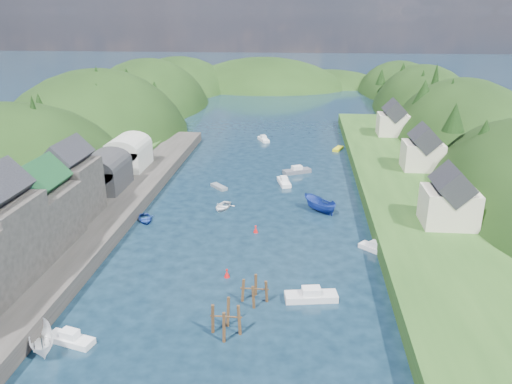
# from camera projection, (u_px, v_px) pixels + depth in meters

# --- Properties ---
(ground) EXTENTS (600.00, 600.00, 0.00)m
(ground) POSITION_uv_depth(u_px,v_px,m) (266.00, 173.00, 98.17)
(ground) COLOR black
(ground) RESTS_ON ground
(hillside_left) EXTENTS (44.00, 245.56, 52.00)m
(hillside_left) POSITION_uv_depth(u_px,v_px,m) (99.00, 168.00, 128.28)
(hillside_left) COLOR black
(hillside_left) RESTS_ON ground
(hillside_right) EXTENTS (36.00, 245.56, 48.00)m
(hillside_right) POSITION_uv_depth(u_px,v_px,m) (460.00, 176.00, 120.13)
(hillside_right) COLOR black
(hillside_right) RESTS_ON ground
(far_hills) EXTENTS (103.00, 68.00, 44.00)m
(far_hills) POSITION_uv_depth(u_px,v_px,m) (290.00, 110.00, 217.77)
(far_hills) COLOR black
(far_hills) RESTS_ON ground
(hill_trees) EXTENTS (89.59, 146.17, 12.72)m
(hill_trees) POSITION_uv_depth(u_px,v_px,m) (271.00, 104.00, 107.58)
(hill_trees) COLOR black
(hill_trees) RESTS_ON ground
(quay_left) EXTENTS (12.00, 110.00, 2.00)m
(quay_left) POSITION_uv_depth(u_px,v_px,m) (85.00, 225.00, 71.88)
(quay_left) COLOR #2D2B28
(quay_left) RESTS_ON ground
(terrace_left_grass) EXTENTS (12.00, 110.00, 2.50)m
(terrace_left_grass) POSITION_uv_depth(u_px,v_px,m) (39.00, 222.00, 72.41)
(terrace_left_grass) COLOR #234719
(terrace_left_grass) RESTS_ON ground
(quayside_buildings) EXTENTS (8.00, 35.84, 12.90)m
(quayside_buildings) POSITION_uv_depth(u_px,v_px,m) (13.00, 223.00, 57.24)
(quayside_buildings) COLOR #2D2B28
(quayside_buildings) RESTS_ON quay_left
(boat_sheds) EXTENTS (7.00, 21.00, 7.50)m
(boat_sheds) POSITION_uv_depth(u_px,v_px,m) (116.00, 159.00, 88.37)
(boat_sheds) COLOR #2D2D30
(boat_sheds) RESTS_ON quay_left
(terrace_right) EXTENTS (16.00, 120.00, 2.40)m
(terrace_right) POSITION_uv_depth(u_px,v_px,m) (406.00, 188.00, 86.20)
(terrace_right) COLOR #234719
(terrace_right) RESTS_ON ground
(right_bank_cottages) EXTENTS (9.00, 59.24, 8.41)m
(right_bank_cottages) POSITION_uv_depth(u_px,v_px,m) (417.00, 150.00, 92.15)
(right_bank_cottages) COLOR beige
(right_bank_cottages) RESTS_ON terrace_right
(piling_cluster_near) EXTENTS (3.16, 2.95, 3.87)m
(piling_cluster_near) POSITION_uv_depth(u_px,v_px,m) (226.00, 322.00, 48.90)
(piling_cluster_near) COLOR #382314
(piling_cluster_near) RESTS_ON ground
(piling_cluster_far) EXTENTS (3.12, 2.92, 3.25)m
(piling_cluster_far) POSITION_uv_depth(u_px,v_px,m) (255.00, 293.00, 54.47)
(piling_cluster_far) COLOR #382314
(piling_cluster_far) RESTS_ON ground
(channel_buoy_near) EXTENTS (0.70, 0.70, 1.10)m
(channel_buoy_near) POSITION_uv_depth(u_px,v_px,m) (227.00, 274.00, 59.67)
(channel_buoy_near) COLOR #B10E0E
(channel_buoy_near) RESTS_ON ground
(channel_buoy_far) EXTENTS (0.70, 0.70, 1.10)m
(channel_buoy_far) POSITION_uv_depth(u_px,v_px,m) (256.00, 229.00, 71.73)
(channel_buoy_far) COLOR #B10E0E
(channel_buoy_far) RESTS_ON ground
(moored_boats) EXTENTS (38.73, 87.57, 2.45)m
(moored_boats) POSITION_uv_depth(u_px,v_px,m) (245.00, 222.00, 73.85)
(moored_boats) COLOR slate
(moored_boats) RESTS_ON ground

